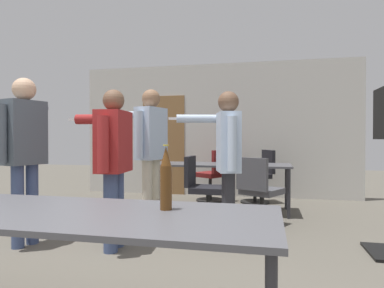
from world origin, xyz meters
name	(u,v)px	position (x,y,z in m)	size (l,w,h in m)	color
back_wall	(214,130)	(-0.03, 5.40, 1.33)	(5.60, 0.12, 2.67)	beige
conference_table_near	(69,221)	(-0.05, 0.21, 0.70)	(2.33, 0.83, 0.75)	#4C4C51
conference_table_far	(219,167)	(0.27, 3.94, 0.69)	(2.26, 0.79, 0.75)	#4C4C51
person_far_watching	(112,154)	(-0.54, 1.80, 1.00)	(0.82, 0.69, 1.67)	#3D4C75
person_left_plaid	(150,143)	(-0.50, 2.84, 1.10)	(0.78, 0.79, 1.81)	beige
person_center_tall	(227,152)	(0.62, 2.12, 1.01)	(0.84, 0.55, 1.66)	#28282D
person_near_casual	(24,143)	(-1.53, 1.70, 1.11)	(0.76, 0.76, 1.81)	#3D4C75
office_chair_near_pushed	(213,177)	(0.06, 4.71, 0.45)	(0.68, 0.66, 0.95)	black
office_chair_far_left	(259,178)	(0.88, 4.78, 0.45)	(0.66, 0.63, 0.95)	black
office_chair_far_right	(259,194)	(0.93, 3.10, 0.42)	(0.64, 0.67, 0.91)	black
office_chair_side_rolled	(203,191)	(0.15, 3.20, 0.42)	(0.56, 0.52, 0.91)	black
beer_bottle	(166,179)	(0.48, 0.36, 0.93)	(0.07, 0.07, 0.37)	#563314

